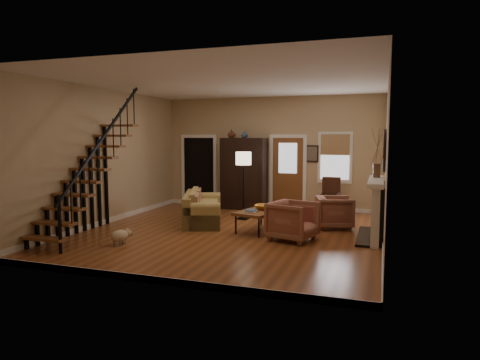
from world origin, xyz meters
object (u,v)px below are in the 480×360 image
(side_chair, at_px, (330,196))
(sofa, at_px, (203,208))
(armchair_right, at_px, (335,212))
(armchair_left, at_px, (293,221))
(floor_lamp, at_px, (243,186))
(armoire, at_px, (244,174))
(coffee_table, at_px, (260,221))

(side_chair, bearing_deg, sofa, -142.69)
(sofa, xyz_separation_m, armchair_right, (3.15, 0.46, 0.00))
(sofa, distance_m, side_chair, 3.58)
(armchair_left, bearing_deg, floor_lamp, 57.18)
(sofa, bearing_deg, armchair_left, -43.12)
(side_chair, bearing_deg, armoire, 175.52)
(floor_lamp, distance_m, side_chair, 2.49)
(armoire, height_order, coffee_table, armoire)
(side_chair, bearing_deg, coffee_table, -115.83)
(coffee_table, height_order, side_chair, side_chair)
(coffee_table, relative_size, floor_lamp, 0.72)
(coffee_table, distance_m, armchair_left, 1.05)
(sofa, xyz_separation_m, floor_lamp, (0.79, 0.82, 0.50))
(sofa, distance_m, floor_lamp, 1.24)
(armoire, xyz_separation_m, floor_lamp, (0.49, -1.55, -0.18))
(armoire, bearing_deg, armchair_right, -33.72)
(armchair_right, distance_m, floor_lamp, 2.44)
(floor_lamp, bearing_deg, sofa, -133.97)
(coffee_table, bearing_deg, armoire, 114.84)
(armoire, bearing_deg, sofa, -97.17)
(coffee_table, height_order, floor_lamp, floor_lamp)
(armchair_left, height_order, side_chair, side_chair)
(armchair_right, bearing_deg, sofa, 83.31)
(armoire, relative_size, armchair_left, 2.36)
(coffee_table, relative_size, armchair_left, 1.42)
(armoire, distance_m, armchair_right, 3.50)
(coffee_table, bearing_deg, sofa, 165.07)
(armoire, distance_m, side_chair, 2.61)
(coffee_table, xyz_separation_m, side_chair, (1.26, 2.60, 0.27))
(sofa, height_order, armchair_left, armchair_left)
(armoire, xyz_separation_m, coffee_table, (1.29, -2.80, -0.81))
(armoire, distance_m, armchair_left, 4.05)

